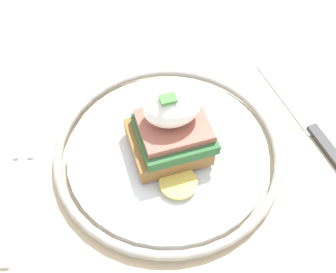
# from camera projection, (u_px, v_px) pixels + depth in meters

# --- Properties ---
(dining_table) EXTENTS (1.05, 0.86, 0.75)m
(dining_table) POSITION_uv_depth(u_px,v_px,m) (180.00, 223.00, 0.54)
(dining_table) COLOR #C6B28E
(dining_table) RESTS_ON ground_plane
(plate) EXTENTS (0.25, 0.25, 0.02)m
(plate) POSITION_uv_depth(u_px,v_px,m) (168.00, 151.00, 0.47)
(plate) COLOR silver
(plate) RESTS_ON dining_table
(sandwich) EXTENTS (0.08, 0.10, 0.08)m
(sandwich) POSITION_uv_depth(u_px,v_px,m) (169.00, 130.00, 0.44)
(sandwich) COLOR olive
(sandwich) RESTS_ON plate
(fork) EXTENTS (0.05, 0.16, 0.00)m
(fork) POSITION_uv_depth(u_px,v_px,m) (19.00, 186.00, 0.45)
(fork) COLOR silver
(fork) RESTS_ON dining_table
(knife) EXTENTS (0.03, 0.20, 0.01)m
(knife) POSITION_uv_depth(u_px,v_px,m) (312.00, 128.00, 0.49)
(knife) COLOR #2D2D2D
(knife) RESTS_ON dining_table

